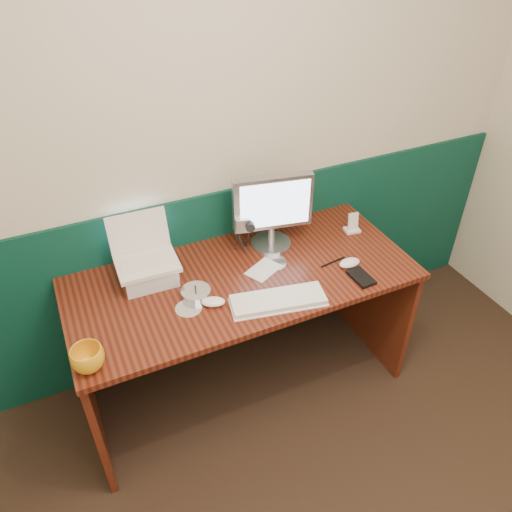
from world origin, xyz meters
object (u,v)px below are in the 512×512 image
desk (244,334)px  mug (88,359)px  camcorder (242,233)px  laptop (144,245)px  monitor (272,213)px  keyboard (278,301)px

desk → mug: bearing=-160.6°
mug → camcorder: bearing=29.0°
laptop → mug: laptop is taller
laptop → camcorder: (0.48, 0.04, -0.10)m
desk → camcorder: (0.08, 0.19, 0.47)m
camcorder → mug: bearing=-136.8°
desk → mug: 0.88m
desk → laptop: size_ratio=5.91×
desk → mug: size_ratio=12.80×
laptop → mug: size_ratio=2.16×
desk → mug: mug is taller
monitor → keyboard: bearing=-100.7°
camcorder → desk: bearing=-99.0°
laptop → camcorder: laptop is taller
keyboard → monitor: bearing=79.3°
laptop → mug: bearing=-127.5°
monitor → camcorder: bearing=-178.7°
mug → camcorder: 0.93m
keyboard → camcorder: bearing=99.1°
mug → desk: bearing=19.4°
desk → keyboard: 0.46m
monitor → keyboard: size_ratio=0.93×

